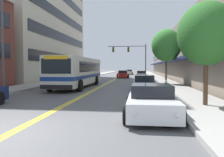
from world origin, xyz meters
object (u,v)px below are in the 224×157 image
car_slate_blue_parked_right_far (144,83)px  car_champagne_moving_second (129,72)px  street_tree_right_near (207,34)px  street_tree_right_mid (166,45)px  car_silver_parked_right_mid (141,75)px  city_bus (78,71)px  car_red_moving_lead (123,74)px  street_lamp_left_near (8,32)px  fire_hydrant (166,86)px  car_white_parked_right_foreground (151,102)px  traffic_signal_mast (132,54)px  car_black_parked_left_near (83,76)px

car_slate_blue_parked_right_far → car_champagne_moving_second: 40.06m
street_tree_right_near → street_tree_right_mid: street_tree_right_mid is taller
car_silver_parked_right_mid → city_bus: bearing=-108.7°
car_red_moving_lead → street_tree_right_mid: street_tree_right_mid is taller
car_red_moving_lead → city_bus: bearing=-99.3°
street_lamp_left_near → fire_hydrant: 11.83m
street_tree_right_mid → car_white_parked_right_foreground: bearing=-99.0°
street_tree_right_near → car_slate_blue_parked_right_far: bearing=108.0°
car_slate_blue_parked_right_far → fire_hydrant: size_ratio=5.27×
car_white_parked_right_foreground → street_lamp_left_near: size_ratio=0.57×
car_silver_parked_right_mid → street_tree_right_near: street_tree_right_near is taller
fire_hydrant → street_tree_right_near: bearing=-78.6°
car_white_parked_right_foreground → traffic_signal_mast: traffic_signal_mast is taller
city_bus → car_black_parked_left_near: (-2.17, 10.30, -1.03)m
street_tree_right_mid → fire_hydrant: size_ratio=6.97×
city_bus → street_tree_right_mid: street_tree_right_mid is taller
car_black_parked_left_near → traffic_signal_mast: traffic_signal_mast is taller
car_silver_parked_right_mid → street_tree_right_mid: (2.50, -16.18, 3.82)m
car_slate_blue_parked_right_far → fire_hydrant: bearing=-59.1°
city_bus → car_white_parked_right_foreground: size_ratio=2.83×
city_bus → car_slate_blue_parked_right_far: (6.60, -2.12, -1.06)m
city_bus → traffic_signal_mast: size_ratio=1.63×
street_tree_right_near → fire_hydrant: 6.58m
traffic_signal_mast → street_lamp_left_near: size_ratio=0.99×
car_champagne_moving_second → city_bus: bearing=-95.5°
car_black_parked_left_near → street_tree_right_mid: (11.32, -6.84, 3.81)m
city_bus → car_red_moving_lead: bearing=80.7°
city_bus → street_lamp_left_near: (-2.69, -7.59, 2.72)m
street_lamp_left_near → city_bus: bearing=70.5°
car_black_parked_left_near → car_slate_blue_parked_right_far: size_ratio=1.07×
fire_hydrant → city_bus: bearing=149.9°
car_red_moving_lead → traffic_signal_mast: 4.22m
car_slate_blue_parked_right_far → car_red_moving_lead: (-3.38, 21.83, 0.07)m
car_white_parked_right_foreground → car_red_moving_lead: car_red_moving_lead is taller
city_bus → traffic_signal_mast: 20.05m
car_champagne_moving_second → street_lamp_left_near: bearing=-97.9°
car_silver_parked_right_mid → street_lamp_left_near: 29.02m
car_champagne_moving_second → traffic_signal_mast: bearing=-86.1°
street_lamp_left_near → car_silver_parked_right_mid: bearing=71.1°
street_tree_right_near → traffic_signal_mast: bearing=98.4°
car_red_moving_lead → fire_hydrant: bearing=-78.6°
car_white_parked_right_foreground → street_tree_right_near: bearing=38.9°
street_tree_right_near → fire_hydrant: street_tree_right_near is taller
street_tree_right_near → car_white_parked_right_foreground: bearing=-141.1°
car_black_parked_left_near → car_red_moving_lead: 10.85m
fire_hydrant → traffic_signal_mast: bearing=97.7°
car_red_moving_lead → street_tree_right_near: street_tree_right_near is taller
car_slate_blue_parked_right_far → street_tree_right_near: (2.71, -8.34, 3.01)m
car_white_parked_right_foreground → traffic_signal_mast: (-1.68, 31.88, 3.88)m
traffic_signal_mast → street_tree_right_near: traffic_signal_mast is taller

